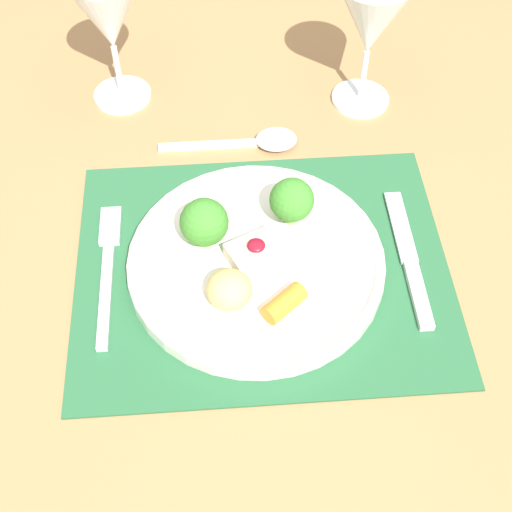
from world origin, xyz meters
TOP-DOWN VIEW (x-y plane):
  - ground_plane at (0.00, 0.00)m, footprint 8.00×8.00m
  - dining_table at (0.00, 0.00)m, footprint 1.32×1.17m
  - placemat at (0.00, 0.00)m, footprint 0.43×0.34m
  - dinner_plate at (-0.01, 0.00)m, footprint 0.29×0.29m
  - fork at (-0.18, 0.02)m, footprint 0.02×0.20m
  - knife at (0.17, -0.01)m, footprint 0.02×0.20m
  - spoon at (0.02, 0.21)m, footprint 0.18×0.05m
  - wine_glass_near at (0.16, 0.28)m, footprint 0.10×0.10m
  - wine_glass_far at (-0.17, 0.32)m, footprint 0.10×0.10m

SIDE VIEW (x-z plane):
  - ground_plane at x=0.00m, z-range 0.00..0.00m
  - dining_table at x=0.00m, z-range 0.29..1.03m
  - placemat at x=0.00m, z-range 0.74..0.74m
  - fork at x=-0.18m, z-range 0.74..0.75m
  - knife at x=0.17m, z-range 0.74..0.75m
  - spoon at x=0.02m, z-range 0.74..0.75m
  - dinner_plate at x=-0.01m, z-range 0.72..0.80m
  - wine_glass_near at x=0.16m, z-range 0.77..0.95m
  - wine_glass_far at x=-0.17m, z-range 0.78..0.96m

